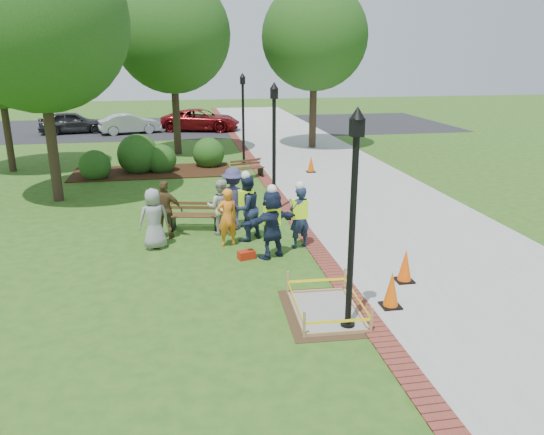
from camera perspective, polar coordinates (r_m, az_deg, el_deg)
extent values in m
plane|color=#285116|center=(13.06, -1.23, -5.86)|extent=(100.00, 100.00, 0.00)
cube|color=#9E9E99|center=(23.48, 7.05, 4.58)|extent=(6.00, 60.00, 0.02)
cube|color=maroon|center=(22.74, -0.82, 4.31)|extent=(0.50, 60.00, 0.03)
cube|color=#381E0F|center=(24.43, -12.71, 4.82)|extent=(7.00, 3.00, 0.05)
cube|color=black|center=(39.24, -7.51, 9.68)|extent=(36.00, 12.00, 0.01)
cube|color=#47331E|center=(11.20, 5.83, -10.08)|extent=(1.79, 2.37, 0.01)
cube|color=gray|center=(11.19, 5.83, -10.01)|extent=(1.27, 1.85, 0.04)
cube|color=tan|center=(11.18, 5.84, -9.92)|extent=(1.40, 1.97, 0.08)
cube|color=tan|center=(11.08, 5.87, -8.84)|extent=(1.43, 2.00, 0.55)
cube|color=yellow|center=(11.07, 5.88, -8.73)|extent=(1.38, 1.95, 0.06)
cube|color=#54351D|center=(16.09, -8.34, 0.25)|extent=(1.59, 0.77, 0.04)
cube|color=#54351D|center=(16.25, -8.22, 1.29)|extent=(1.50, 0.38, 0.24)
cube|color=black|center=(16.16, -8.30, -0.57)|extent=(1.46, 0.80, 0.45)
cube|color=brown|center=(22.69, -2.64, 5.33)|extent=(1.46, 0.79, 0.04)
cube|color=brown|center=(22.85, -2.88, 5.96)|extent=(1.35, 0.43, 0.22)
cube|color=black|center=(22.74, -2.63, 4.78)|extent=(1.35, 0.80, 0.41)
cube|color=black|center=(11.61, 12.60, -9.28)|extent=(0.41, 0.41, 0.05)
cone|color=#F05B07|center=(11.44, 12.74, -7.46)|extent=(0.32, 0.32, 0.75)
cube|color=black|center=(12.89, 14.01, -6.61)|extent=(0.41, 0.41, 0.05)
cone|color=#F65407|center=(12.73, 14.14, -4.94)|extent=(0.33, 0.33, 0.76)
cube|color=black|center=(23.86, 4.20, 4.92)|extent=(0.39, 0.39, 0.05)
cone|color=#E75307|center=(23.78, 4.22, 5.82)|extent=(0.31, 0.31, 0.72)
cube|color=#A9200D|center=(13.83, -2.77, -4.04)|extent=(0.49, 0.36, 0.22)
cylinder|color=black|center=(9.93, 8.58, -1.93)|extent=(0.12, 0.12, 3.80)
cube|color=black|center=(9.47, 9.13, 9.57)|extent=(0.22, 0.22, 0.32)
cone|color=black|center=(9.44, 9.20, 11.07)|extent=(0.28, 0.28, 0.22)
cylinder|color=black|center=(10.68, 8.13, -11.34)|extent=(0.28, 0.28, 0.10)
cylinder|color=black|center=(17.45, 0.22, 6.63)|extent=(0.12, 0.12, 3.80)
cube|color=black|center=(17.19, 0.23, 13.19)|extent=(0.22, 0.22, 0.32)
cone|color=black|center=(17.17, 0.23, 14.03)|extent=(0.28, 0.28, 0.22)
cylinder|color=black|center=(17.89, 0.21, 0.80)|extent=(0.28, 0.28, 0.10)
cylinder|color=black|center=(25.26, -3.11, 9.95)|extent=(0.12, 0.12, 3.80)
cube|color=black|center=(25.09, -3.18, 14.48)|extent=(0.22, 0.22, 0.32)
cone|color=black|center=(25.07, -3.19, 15.05)|extent=(0.28, 0.28, 0.22)
cylinder|color=black|center=(25.57, -3.04, 5.83)|extent=(0.28, 0.28, 0.10)
cylinder|color=#3D2D1E|center=(20.30, -22.74, 8.61)|extent=(0.36, 0.36, 5.06)
sphere|color=#164513|center=(20.15, -23.99, 18.78)|extent=(6.02, 6.02, 6.02)
cylinder|color=#3D2D1E|center=(28.38, -10.31, 11.69)|extent=(0.38, 0.38, 4.96)
sphere|color=#164513|center=(28.27, -10.71, 18.85)|extent=(5.84, 5.84, 5.84)
cylinder|color=#3D2D1E|center=(29.99, 4.44, 12.14)|extent=(0.39, 0.39, 4.89)
sphere|color=#164513|center=(29.88, 4.60, 18.83)|extent=(5.68, 5.68, 5.68)
cylinder|color=#3D2D1E|center=(26.41, -26.71, 9.28)|extent=(0.31, 0.31, 4.53)
sphere|color=#164513|center=(23.82, -18.38, 3.98)|extent=(1.33, 1.33, 1.33)
sphere|color=#164513|center=(24.67, -14.07, 4.79)|extent=(1.83, 1.83, 1.83)
sphere|color=#164513|center=(24.44, -11.74, 4.83)|extent=(1.34, 1.34, 1.34)
sphere|color=#164513|center=(25.23, -6.79, 5.46)|extent=(1.47, 1.47, 1.47)
sphere|color=#164513|center=(25.55, -13.51, 5.25)|extent=(1.12, 1.12, 1.12)
imported|color=gray|center=(14.68, -12.59, -0.15)|extent=(0.61, 0.47, 1.68)
imported|color=orange|center=(14.59, -4.84, 0.01)|extent=(0.58, 0.45, 1.62)
imported|color=silver|center=(15.57, -5.57, 1.13)|extent=(0.58, 0.43, 1.64)
imported|color=brown|center=(15.40, -11.40, 0.80)|extent=(0.62, 0.48, 1.70)
imported|color=#393760|center=(15.96, -4.17, 2.02)|extent=(0.70, 0.56, 1.88)
imported|color=#1A2045|center=(13.67, -0.01, -0.72)|extent=(0.68, 0.58, 1.81)
cube|color=#BFFF15|center=(13.59, -0.01, 0.31)|extent=(0.42, 0.26, 0.52)
sphere|color=white|center=(13.41, -0.01, 3.06)|extent=(0.25, 0.25, 0.25)
imported|color=#1A2645|center=(14.40, 2.97, 0.01)|extent=(0.64, 0.52, 1.72)
cube|color=#BFFF15|center=(14.33, 2.99, 0.94)|extent=(0.42, 0.26, 0.52)
sphere|color=white|center=(14.16, 3.03, 3.43)|extent=(0.25, 0.25, 0.25)
imported|color=#161839|center=(14.96, -2.79, 0.97)|extent=(0.71, 0.66, 1.87)
cube|color=#BFFF15|center=(14.89, -2.80, 1.95)|extent=(0.42, 0.26, 0.52)
sphere|color=white|center=(14.72, -2.84, 4.56)|extent=(0.25, 0.25, 0.25)
imported|color=#272629|center=(38.02, -20.56, 8.49)|extent=(2.89, 5.10, 1.57)
imported|color=#B8B9BE|center=(36.70, -14.97, 8.71)|extent=(2.91, 4.64, 1.40)
imported|color=maroon|center=(37.20, -7.61, 9.25)|extent=(3.24, 5.24, 1.59)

